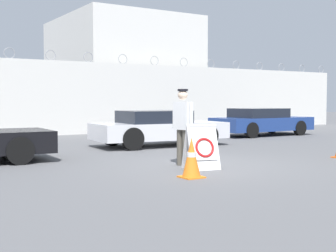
% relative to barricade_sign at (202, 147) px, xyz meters
% --- Properties ---
extents(ground_plane, '(90.00, 90.00, 0.00)m').
position_rel_barricade_sign_xyz_m(ground_plane, '(0.39, 0.64, -0.50)').
color(ground_plane, '#5B5B5E').
extents(perimeter_wall, '(36.00, 0.30, 3.76)m').
position_rel_barricade_sign_xyz_m(perimeter_wall, '(0.39, 11.79, 1.16)').
color(perimeter_wall, silver).
rests_on(perimeter_wall, ground_plane).
extents(building_block, '(6.92, 7.88, 6.30)m').
position_rel_barricade_sign_xyz_m(building_block, '(6.33, 16.81, 2.65)').
color(building_block, silver).
rests_on(building_block, ground_plane).
extents(barricade_sign, '(0.82, 0.78, 1.02)m').
position_rel_barricade_sign_xyz_m(barricade_sign, '(0.00, 0.00, 0.00)').
color(barricade_sign, white).
rests_on(barricade_sign, ground_plane).
extents(security_guard, '(0.37, 0.68, 1.81)m').
position_rel_barricade_sign_xyz_m(security_guard, '(-0.04, 0.71, 0.52)').
color(security_guard, '#514C42').
rests_on(security_guard, ground_plane).
extents(traffic_cone_mid, '(0.43, 0.43, 0.81)m').
position_rel_barricade_sign_xyz_m(traffic_cone_mid, '(-0.85, -0.82, -0.10)').
color(traffic_cone_mid, orange).
rests_on(traffic_cone_mid, ground_plane).
extents(parked_car_rear_sedan, '(4.59, 2.14, 1.20)m').
position_rel_barricade_sign_xyz_m(parked_car_rear_sedan, '(1.91, 5.10, 0.12)').
color(parked_car_rear_sedan, black).
rests_on(parked_car_rear_sedan, ground_plane).
extents(parked_car_far_side, '(4.63, 1.97, 1.20)m').
position_rel_barricade_sign_xyz_m(parked_car_far_side, '(8.22, 6.82, 0.11)').
color(parked_car_far_side, black).
rests_on(parked_car_far_side, ground_plane).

